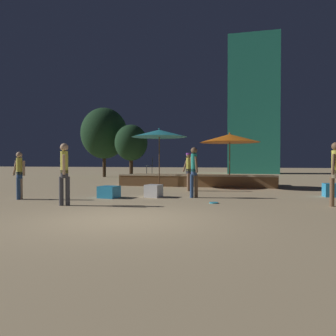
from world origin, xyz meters
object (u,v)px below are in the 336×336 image
(cube_seat_1, at_px, (154,191))
(bistro_chair_0, at_px, (151,164))
(person_2, at_px, (189,170))
(cube_seat_2, at_px, (109,192))
(background_tree_0, at_px, (131,143))
(cube_seat_0, at_px, (331,190))
(frisbee_disc, at_px, (214,203))
(person_4, at_px, (19,174))
(patio_umbrella_1, at_px, (159,133))
(background_tree_1, at_px, (104,133))
(person_0, at_px, (194,170))
(bistro_chair_1, at_px, (189,164))
(person_1, at_px, (336,171))
(person_3, at_px, (64,171))
(patio_umbrella_0, at_px, (230,138))

(cube_seat_1, height_order, bistro_chair_0, bistro_chair_0)
(cube_seat_1, bearing_deg, person_2, 74.23)
(cube_seat_2, relative_size, background_tree_0, 0.17)
(cube_seat_0, height_order, frisbee_disc, cube_seat_0)
(person_4, bearing_deg, frisbee_disc, 84.17)
(patio_umbrella_1, distance_m, cube_seat_0, 8.45)
(bistro_chair_0, height_order, background_tree_1, background_tree_1)
(person_0, bearing_deg, cube_seat_2, -22.10)
(person_0, bearing_deg, bistro_chair_0, -96.16)
(bistro_chair_0, bearing_deg, bistro_chair_1, 79.34)
(frisbee_disc, relative_size, background_tree_0, 0.07)
(cube_seat_0, distance_m, person_1, 3.00)
(patio_umbrella_1, height_order, cube_seat_0, patio_umbrella_1)
(person_0, height_order, person_3, person_3)
(cube_seat_0, xyz_separation_m, bistro_chair_1, (-6.16, 4.35, 0.93))
(patio_umbrella_1, relative_size, bistro_chair_1, 3.37)
(person_4, bearing_deg, bistro_chair_1, 139.22)
(person_3, relative_size, bistro_chair_1, 2.07)
(person_1, bearing_deg, background_tree_0, 162.76)
(person_1, bearing_deg, cube_seat_0, 112.06)
(patio_umbrella_1, distance_m, person_3, 7.79)
(cube_seat_1, xyz_separation_m, background_tree_0, (-5.30, 11.91, 2.48))
(cube_seat_1, distance_m, person_1, 6.03)
(person_3, distance_m, bistro_chair_1, 9.12)
(cube_seat_0, distance_m, background_tree_0, 15.71)
(patio_umbrella_0, bearing_deg, patio_umbrella_1, -176.78)
(person_0, distance_m, background_tree_0, 13.63)
(bistro_chair_0, bearing_deg, cube_seat_0, 47.36)
(patio_umbrella_0, bearing_deg, person_3, -119.77)
(person_2, distance_m, background_tree_0, 11.09)
(cube_seat_1, height_order, person_2, person_2)
(patio_umbrella_1, xyz_separation_m, person_2, (1.89, -1.91, -1.81))
(cube_seat_0, relative_size, person_3, 0.29)
(cube_seat_1, height_order, background_tree_1, background_tree_1)
(patio_umbrella_0, relative_size, cube_seat_0, 5.57)
(cube_seat_0, bearing_deg, person_4, -162.04)
(patio_umbrella_1, distance_m, frisbee_disc, 7.41)
(cube_seat_0, height_order, person_1, person_1)
(person_4, bearing_deg, cube_seat_1, 101.74)
(cube_seat_2, distance_m, person_1, 7.45)
(person_1, xyz_separation_m, person_4, (-10.20, -0.63, -0.17))
(background_tree_0, bearing_deg, person_1, -49.49)
(patio_umbrella_0, relative_size, patio_umbrella_1, 0.98)
(cube_seat_0, distance_m, person_3, 9.51)
(person_3, xyz_separation_m, background_tree_1, (-6.42, 16.56, 2.60))
(person_3, xyz_separation_m, frisbee_disc, (4.30, 1.59, -1.03))
(patio_umbrella_0, height_order, person_3, patio_umbrella_0)
(person_0, bearing_deg, patio_umbrella_1, -97.32)
(person_4, bearing_deg, person_3, 56.02)
(cube_seat_2, bearing_deg, bistro_chair_0, 93.25)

